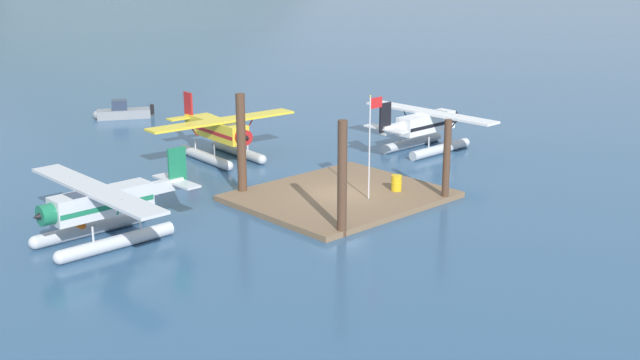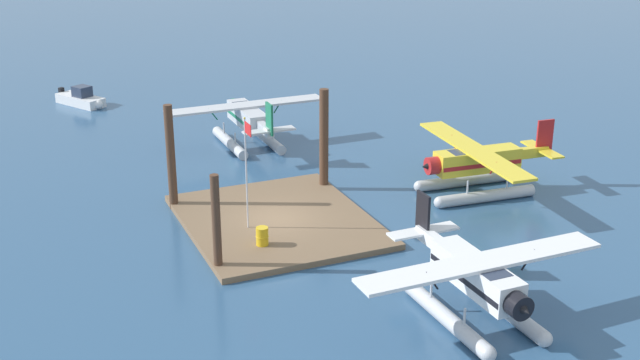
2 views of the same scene
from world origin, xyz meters
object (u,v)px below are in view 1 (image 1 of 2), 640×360
seaplane_silver_port_fwd (102,210)px  boat_grey_open_north (122,112)px  fuel_drum (396,183)px  mooring_buoy (80,229)px  flagpole (371,134)px  seaplane_white_stbd_fwd (426,128)px  seaplane_yellow_bow_centre (221,135)px

seaplane_silver_port_fwd → boat_grey_open_north: size_ratio=2.35×
fuel_drum → mooring_buoy: bearing=160.0°
seaplane_silver_port_fwd → boat_grey_open_north: 29.20m
seaplane_silver_port_fwd → flagpole: bearing=-18.3°
seaplane_white_stbd_fwd → fuel_drum: bearing=-148.8°
seaplane_white_stbd_fwd → flagpole: bearing=-153.8°
flagpole → seaplane_yellow_bow_centre: (-0.22, 13.16, -2.24)m
flagpole → seaplane_silver_port_fwd: 14.27m
flagpole → seaplane_white_stbd_fwd: flagpole is taller
fuel_drum → seaplane_silver_port_fwd: seaplane_silver_port_fwd is taller
flagpole → boat_grey_open_north: size_ratio=1.27×
mooring_buoy → seaplane_yellow_bow_centre: 15.59m
fuel_drum → seaplane_silver_port_fwd: size_ratio=0.08×
mooring_buoy → seaplane_yellow_bow_centre: size_ratio=0.08×
fuel_drum → boat_grey_open_north: 29.48m
mooring_buoy → seaplane_yellow_bow_centre: (13.70, 7.36, 1.17)m
fuel_drum → boat_grey_open_north: (-0.41, 29.48, -0.25)m
mooring_buoy → seaplane_white_stbd_fwd: bearing=-0.5°
flagpole → seaplane_silver_port_fwd: bearing=161.7°
flagpole → seaplane_white_stbd_fwd: (11.30, 5.56, -2.24)m
flagpole → boat_grey_open_north: flagpole is taller
mooring_buoy → seaplane_white_stbd_fwd: size_ratio=0.08×
flagpole → seaplane_white_stbd_fwd: size_ratio=0.54×
mooring_buoy → boat_grey_open_north: (15.56, 23.64, 0.08)m
fuel_drum → mooring_buoy: (-15.98, 5.83, -0.34)m
seaplane_white_stbd_fwd → boat_grey_open_north: (-9.66, 23.88, -1.09)m
seaplane_white_stbd_fwd → boat_grey_open_north: bearing=112.0°
mooring_buoy → seaplane_silver_port_fwd: size_ratio=0.08×
seaplane_yellow_bow_centre → seaplane_white_stbd_fwd: 13.80m
seaplane_silver_port_fwd → fuel_drum: bearing=-16.1°
fuel_drum → seaplane_yellow_bow_centre: size_ratio=0.08×
mooring_buoy → fuel_drum: bearing=-20.0°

